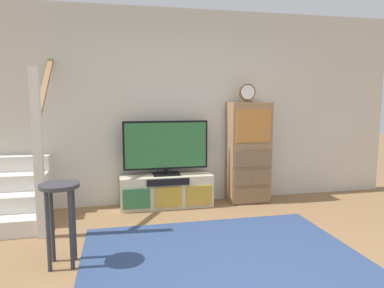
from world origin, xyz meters
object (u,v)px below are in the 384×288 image
(desk_clock, at_px, (247,93))
(bar_stool_near, at_px, (60,205))
(media_console, at_px, (167,191))
(side_cabinet, at_px, (249,153))
(television, at_px, (166,146))

(desk_clock, bearing_deg, bar_stool_near, -146.78)
(media_console, height_order, side_cabinet, side_cabinet)
(television, bearing_deg, desk_clock, -1.43)
(bar_stool_near, bearing_deg, desk_clock, 33.22)
(television, distance_m, side_cabinet, 1.19)
(media_console, xyz_separation_m, desk_clock, (1.14, -0.00, 1.34))
(bar_stool_near, bearing_deg, media_console, 52.77)
(desk_clock, relative_size, bar_stool_near, 0.34)
(media_console, bearing_deg, desk_clock, -0.24)
(television, bearing_deg, bar_stool_near, -126.80)
(media_console, relative_size, bar_stool_near, 1.68)
(television, bearing_deg, media_console, -90.00)
(side_cabinet, relative_size, desk_clock, 5.60)
(television, height_order, bar_stool_near, television)
(media_console, bearing_deg, television, 90.00)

